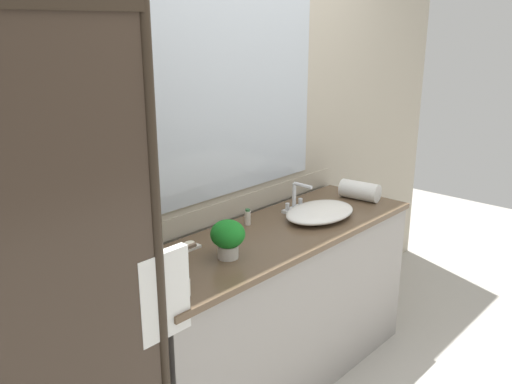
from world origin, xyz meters
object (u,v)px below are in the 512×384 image
(potted_plant, at_px, (228,237))
(amenity_bottle_body_wash, at_px, (248,217))
(rolled_towel_near_edge, at_px, (360,191))
(amenity_bottle_conditioner, at_px, (187,287))
(soap_dish, at_px, (189,246))
(sink_basin, at_px, (320,212))
(faucet, at_px, (295,201))

(potted_plant, bearing_deg, amenity_bottle_body_wash, 31.54)
(rolled_towel_near_edge, bearing_deg, potted_plant, -178.79)
(amenity_bottle_conditioner, bearing_deg, amenity_bottle_body_wash, 26.42)
(soap_dish, distance_m, amenity_bottle_conditioner, 0.48)
(sink_basin, distance_m, amenity_bottle_conditioner, 1.10)
(rolled_towel_near_edge, bearing_deg, sink_basin, -177.98)
(amenity_bottle_conditioner, height_order, amenity_bottle_body_wash, amenity_bottle_body_wash)
(potted_plant, relative_size, rolled_towel_near_edge, 0.77)
(faucet, relative_size, amenity_bottle_body_wash, 1.98)
(faucet, bearing_deg, amenity_bottle_conditioner, -163.59)
(amenity_bottle_conditioner, bearing_deg, potted_plant, 20.67)
(faucet, height_order, amenity_bottle_body_wash, faucet)
(sink_basin, bearing_deg, rolled_towel_near_edge, 2.02)
(faucet, xyz_separation_m, amenity_bottle_conditioner, (-1.09, -0.32, -0.02))
(faucet, distance_m, amenity_bottle_conditioner, 1.14)
(sink_basin, distance_m, soap_dish, 0.80)
(amenity_bottle_conditioner, xyz_separation_m, amenity_bottle_body_wash, (0.74, 0.37, 0.00))
(potted_plant, relative_size, amenity_bottle_body_wash, 2.08)
(sink_basin, xyz_separation_m, rolled_towel_near_edge, (0.43, 0.02, 0.02))
(rolled_towel_near_edge, bearing_deg, amenity_bottle_conditioner, -173.90)
(amenity_bottle_body_wash, bearing_deg, sink_basin, -32.28)
(potted_plant, height_order, amenity_bottle_body_wash, potted_plant)
(sink_basin, height_order, rolled_towel_near_edge, rolled_towel_near_edge)
(potted_plant, xyz_separation_m, soap_dish, (-0.05, 0.22, -0.09))
(sink_basin, height_order, soap_dish, sink_basin)
(sink_basin, relative_size, faucet, 2.64)
(sink_basin, distance_m, faucet, 0.18)
(sink_basin, xyz_separation_m, amenity_bottle_conditioner, (-1.09, -0.15, 0.01))
(potted_plant, height_order, soap_dish, potted_plant)
(sink_basin, xyz_separation_m, faucet, (-0.00, 0.17, 0.02))
(sink_basin, relative_size, soap_dish, 4.56)
(amenity_bottle_body_wash, xyz_separation_m, rolled_towel_near_edge, (0.78, -0.21, 0.01))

